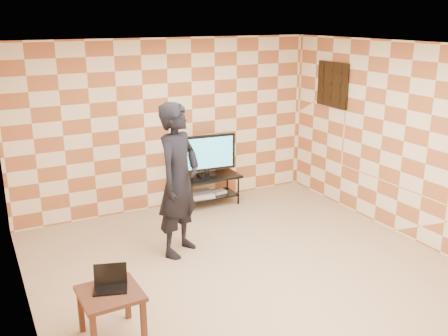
{
  "coord_description": "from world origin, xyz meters",
  "views": [
    {
      "loc": [
        -2.81,
        -4.81,
        3.02
      ],
      "look_at": [
        0.0,
        0.6,
        1.15
      ],
      "focal_mm": 40.0,
      "sensor_mm": 36.0,
      "label": 1
    }
  ],
  "objects_px": {
    "tv_stand": "(207,184)",
    "side_table": "(111,300)",
    "person": "(179,180)",
    "tv": "(207,154)"
  },
  "relations": [
    {
      "from": "person",
      "to": "tv_stand",
      "type": "bearing_deg",
      "value": 15.92
    },
    {
      "from": "tv",
      "to": "person",
      "type": "distance_m",
      "value": 1.73
    },
    {
      "from": "tv_stand",
      "to": "side_table",
      "type": "xyz_separation_m",
      "value": [
        -2.36,
        -2.78,
        0.04
      ]
    },
    {
      "from": "tv_stand",
      "to": "person",
      "type": "relative_size",
      "value": 0.54
    },
    {
      "from": "tv",
      "to": "side_table",
      "type": "height_order",
      "value": "tv"
    },
    {
      "from": "side_table",
      "to": "tv_stand",
      "type": "bearing_deg",
      "value": 49.67
    },
    {
      "from": "tv",
      "to": "side_table",
      "type": "relative_size",
      "value": 1.63
    },
    {
      "from": "tv_stand",
      "to": "person",
      "type": "xyz_separation_m",
      "value": [
        -1.06,
        -1.37,
        0.64
      ]
    },
    {
      "from": "tv",
      "to": "person",
      "type": "bearing_deg",
      "value": -127.7
    },
    {
      "from": "person",
      "to": "tv",
      "type": "bearing_deg",
      "value": 15.85
    }
  ]
}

